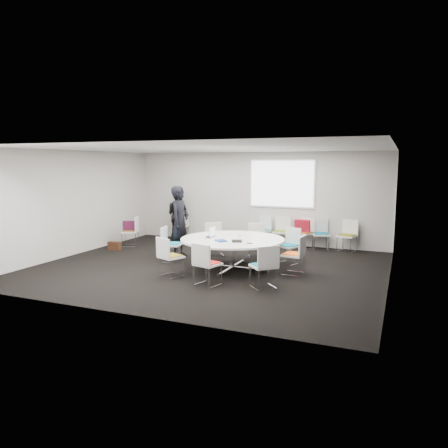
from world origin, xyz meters
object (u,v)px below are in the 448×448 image
at_px(chair_ring_g, 207,272).
at_px(chair_ring_h, 264,275).
at_px(brown_bag, 115,246).
at_px(chair_spare_left, 131,237).
at_px(chair_back_d, 321,240).
at_px(person_back, 178,215).
at_px(chair_ring_d, 215,245).
at_px(person_main, 180,222).
at_px(laptop, 212,237).
at_px(conference_table, 232,246).
at_px(chair_ring_a, 294,262).
at_px(chair_ring_f, 171,264).
at_px(chair_person_back, 181,231).
at_px(cup, 239,235).
at_px(chair_back_b, 281,238).
at_px(chair_back_e, 347,242).
at_px(chair_ring_c, 257,247).
at_px(chair_back_c, 304,239).
at_px(chair_ring_b, 288,253).
at_px(maroon_bag, 130,226).
at_px(chair_ring_e, 172,251).
at_px(chair_back_a, 261,236).

height_order(chair_ring_g, chair_ring_h, same).
bearing_deg(brown_bag, chair_spare_left, 82.74).
bearing_deg(chair_back_d, person_back, -17.52).
xyz_separation_m(chair_ring_d, person_main, (-0.78, -0.51, 0.66)).
xyz_separation_m(chair_ring_d, laptop, (0.49, -1.28, 0.47)).
bearing_deg(chair_spare_left, chair_ring_g, -150.16).
relative_size(conference_table, brown_bag, 6.69).
distance_m(chair_ring_a, person_main, 3.33).
bearing_deg(chair_ring_h, chair_ring_f, 134.94).
bearing_deg(chair_person_back, chair_ring_f, 101.83).
distance_m(cup, brown_bag, 4.10).
height_order(chair_ring_d, chair_back_b, same).
height_order(chair_back_e, person_main, person_main).
bearing_deg(chair_back_d, chair_back_e, 160.41).
height_order(chair_person_back, person_main, person_main).
relative_size(person_back, cup, 18.16).
distance_m(chair_ring_c, chair_ring_d, 1.13).
distance_m(chair_back_b, chair_back_c, 0.67).
distance_m(chair_ring_b, chair_ring_h, 2.26).
distance_m(person_main, maroon_bag, 2.24).
bearing_deg(cup, chair_ring_b, 38.25).
distance_m(chair_back_d, chair_spare_left, 5.58).
relative_size(chair_ring_g, chair_back_e, 1.00).
height_order(chair_ring_d, maroon_bag, chair_ring_d).
height_order(chair_back_e, maroon_bag, chair_back_e).
bearing_deg(laptop, chair_ring_e, 78.27).
height_order(chair_ring_c, chair_ring_g, same).
xyz_separation_m(chair_ring_d, chair_back_e, (3.21, 1.90, 0.00)).
bearing_deg(person_back, cup, 152.98).
bearing_deg(chair_back_c, chair_back_e, -157.41).
distance_m(chair_ring_d, maroon_bag, 2.90).
xyz_separation_m(chair_ring_a, cup, (-1.36, 0.17, 0.50)).
relative_size(chair_back_d, laptop, 2.53).
bearing_deg(chair_back_a, chair_back_b, -160.30).
relative_size(conference_table, chair_ring_h, 2.74).
bearing_deg(chair_ring_f, chair_back_c, 89.42).
xyz_separation_m(chair_ring_d, chair_spare_left, (-2.86, 0.25, 0.00)).
relative_size(chair_back_a, chair_person_back, 1.00).
distance_m(chair_ring_g, chair_ring_h, 1.15).
bearing_deg(chair_back_d, chair_ring_d, 17.98).
height_order(conference_table, chair_back_d, chair_back_d).
relative_size(conference_table, chair_ring_a, 2.74).
height_order(chair_ring_h, chair_back_a, same).
bearing_deg(chair_ring_b, chair_ring_e, 39.87).
xyz_separation_m(chair_ring_f, chair_back_a, (0.71, 4.28, 0.00)).
height_order(conference_table, chair_person_back, chair_person_back).
distance_m(person_back, cup, 4.13).
bearing_deg(maroon_bag, chair_ring_d, -4.83).
xyz_separation_m(chair_ring_e, chair_person_back, (-1.34, 3.00, 0.00)).
height_order(chair_back_c, chair_person_back, same).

